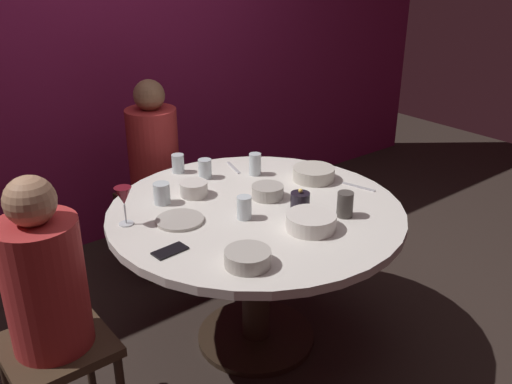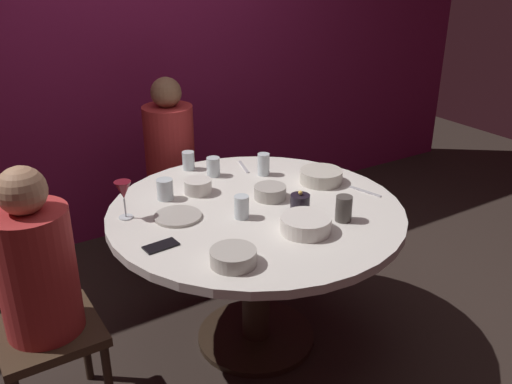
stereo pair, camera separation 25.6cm
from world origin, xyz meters
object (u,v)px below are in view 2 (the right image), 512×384
Objects in this scene: seated_diner_left at (37,276)px; candle_holder at (300,203)px; cell_phone at (161,246)px; bowl_small_white at (321,176)px; bowl_salad_center at (306,224)px; bowl_rice_portion at (233,257)px; cup_center_front at (264,164)px; cup_beside_wine at (188,161)px; dinner_plate at (178,216)px; dining_table at (256,236)px; cup_near_candle at (165,189)px; cup_far_edge at (213,167)px; cup_by_left_diner at (242,207)px; cup_by_right_diner at (344,209)px; seated_diner_back at (170,153)px; wine_glass at (123,192)px; bowl_sauce_side at (270,192)px; bowl_serving_large at (198,186)px.

candle_holder is at bearing -6.63° from seated_diner_left.
bowl_small_white is (0.97, 0.18, 0.03)m from cell_phone.
bowl_rice_portion is (-0.39, -0.07, -0.00)m from bowl_salad_center.
cup_beside_wine is (-0.30, 0.28, -0.01)m from cup_center_front.
cup_center_front is (0.77, 0.43, 0.05)m from cell_phone.
bowl_small_white reaches higher than dinner_plate.
bowl_salad_center reaches higher than dining_table.
cup_near_candle is 0.39m from cup_beside_wine.
dinner_plate is 0.52m from cup_far_edge.
cup_by_left_diner is at bearing -104.22° from cup_far_edge.
seated_diner_left is 11.60× the size of candle_holder.
cup_by_left_diner is at bearing 54.60° from bowl_rice_portion.
cell_phone is 0.99m from bowl_small_white.
cup_by_right_diner reaches higher than candle_holder.
dinner_plate is 0.48m from bowl_rice_portion.
bowl_small_white is at bearing -41.39° from cup_far_edge.
seated_diner_left is 0.98× the size of seated_diner_back.
seated_diner_left reaches higher than dining_table.
bowl_small_white is (0.80, -0.02, 0.03)m from dinner_plate.
candle_holder is at bearing -76.98° from cup_far_edge.
dinner_plate is at bearing 155.44° from candle_holder.
cup_by_right_diner is at bearing -14.24° from seated_diner_left.
wine_glass reaches higher than cell_phone.
seated_diner_back is 11.69× the size of cup_near_candle.
dining_table is 13.61× the size of cup_far_edge.
bowl_small_white is 0.80m from cup_near_candle.
bowl_sauce_side is (0.11, 0.05, 0.18)m from dining_table.
cup_near_candle is at bearing 132.29° from cup_by_right_diner.
cup_by_right_diner is (0.60, 0.06, 0.03)m from bowl_rice_portion.
candle_holder is at bearing -16.89° from cup_by_left_diner.
bowl_rice_portion is (-0.79, -0.46, -0.00)m from bowl_small_white.
cup_by_right_diner is 0.99× the size of cup_center_front.
seated_diner_back is 0.95m from wine_glass.
cup_near_candle is 0.85m from cup_by_right_diner.
dining_table is at bearing -63.19° from bowl_serving_large.
cup_by_left_diner is at bearing -83.26° from bowl_serving_large.
cup_by_left_diner is 0.91× the size of cup_by_right_diner.
bowl_small_white is at bearing -17.29° from cup_near_candle.
seated_diner_back reaches higher than cup_beside_wine.
candle_holder is (1.14, -0.13, 0.08)m from seated_diner_left.
cup_far_edge is (0.17, 0.16, 0.02)m from bowl_serving_large.
dinner_plate is 0.58m from bowl_salad_center.
seated_diner_left is 8.52× the size of bowl_serving_large.
wine_glass is at bearing 0.74° from cell_phone.
wine_glass is 0.26m from dinner_plate.
cup_center_front reaches higher than bowl_rice_portion.
dinner_plate is at bearing 134.66° from bowl_salad_center.
bowl_salad_center is at bearing -107.28° from cup_center_front.
cup_near_candle is at bearing -25.59° from seated_diner_back.
cup_by_left_diner is (-0.11, -1.03, 0.08)m from seated_diner_back.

